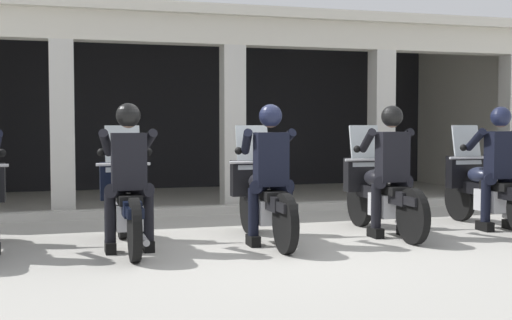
{
  "coord_description": "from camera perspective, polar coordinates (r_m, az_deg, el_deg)",
  "views": [
    {
      "loc": [
        -2.23,
        -7.09,
        1.37
      ],
      "look_at": [
        0.0,
        0.6,
        0.93
      ],
      "focal_mm": 46.82,
      "sensor_mm": 36.0,
      "label": 1
    }
  ],
  "objects": [
    {
      "name": "police_officer_far_right",
      "position": [
        9.07,
        20.07,
        0.22
      ],
      "size": [
        0.63,
        0.61,
        1.58
      ],
      "rotation": [
        0.0,
        0.0,
        -0.12
      ],
      "color": "black",
      "rests_on": "ground"
    },
    {
      "name": "kerb_strip",
      "position": [
        10.27,
        -1.31,
        -4.2
      ],
      "size": [
        11.06,
        0.24,
        0.12
      ],
      "primitive_type": "cube",
      "color": "#B7B5AD",
      "rests_on": "ground"
    },
    {
      "name": "motorcycle_far_right",
      "position": [
        9.33,
        18.99,
        -2.38
      ],
      "size": [
        0.62,
        2.04,
        1.35
      ],
      "rotation": [
        0.0,
        0.0,
        -0.12
      ],
      "color": "black",
      "rests_on": "ground"
    },
    {
      "name": "police_officer_center",
      "position": [
        7.48,
        1.22,
        -0.17
      ],
      "size": [
        0.63,
        0.61,
        1.58
      ],
      "rotation": [
        0.0,
        0.0,
        -0.04
      ],
      "color": "black",
      "rests_on": "ground"
    },
    {
      "name": "station_building",
      "position": [
        12.87,
        -4.48,
        6.18
      ],
      "size": [
        11.56,
        4.44,
        3.2
      ],
      "color": "black",
      "rests_on": "ground"
    },
    {
      "name": "police_officer_left",
      "position": [
        7.19,
        -10.83,
        -0.36
      ],
      "size": [
        0.63,
        0.61,
        1.58
      ],
      "rotation": [
        0.0,
        0.0,
        -0.02
      ],
      "color": "black",
      "rests_on": "ground"
    },
    {
      "name": "police_officer_right",
      "position": [
        8.19,
        11.46,
        0.06
      ],
      "size": [
        0.63,
        0.61,
        1.58
      ],
      "rotation": [
        0.0,
        0.0,
        -0.07
      ],
      "color": "black",
      "rests_on": "ground"
    },
    {
      "name": "motorcycle_center",
      "position": [
        7.78,
        0.6,
        -3.27
      ],
      "size": [
        0.62,
        2.04,
        1.35
      ],
      "rotation": [
        0.0,
        0.0,
        -0.04
      ],
      "color": "black",
      "rests_on": "ground"
    },
    {
      "name": "ground_plane",
      "position": [
        10.43,
        -3.7,
        -4.42
      ],
      "size": [
        80.0,
        80.0,
        0.0
      ],
      "primitive_type": "plane",
      "color": "#A8A59E"
    },
    {
      "name": "motorcycle_right",
      "position": [
        8.47,
        10.55,
        -2.8
      ],
      "size": [
        0.62,
        2.04,
        1.35
      ],
      "rotation": [
        0.0,
        0.0,
        -0.07
      ],
      "color": "black",
      "rests_on": "ground"
    },
    {
      "name": "motorcycle_left",
      "position": [
        7.51,
        -10.99,
        -3.57
      ],
      "size": [
        0.62,
        2.04,
        1.35
      ],
      "rotation": [
        0.0,
        0.0,
        -0.02
      ],
      "color": "black",
      "rests_on": "ground"
    }
  ]
}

